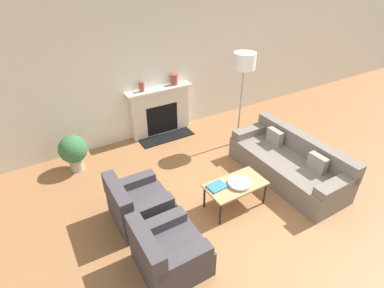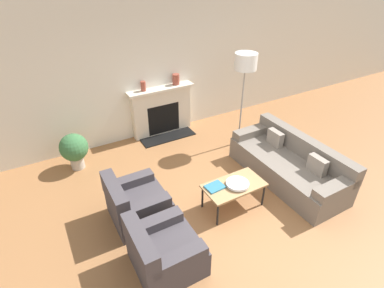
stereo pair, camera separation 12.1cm
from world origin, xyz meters
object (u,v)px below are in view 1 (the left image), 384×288
(armchair_near, at_px, (168,252))
(armchair_far, at_px, (138,205))
(bowl, at_px, (239,183))
(book, at_px, (217,186))
(mantel_vase_left, at_px, (142,87))
(potted_plant, at_px, (73,150))
(couch, at_px, (289,163))
(coffee_table, at_px, (236,186))
(mantel_vase_center_left, at_px, (174,79))
(floor_lamp, at_px, (244,66))
(fireplace, at_px, (160,112))

(armchair_near, distance_m, armchair_far, 0.97)
(armchair_far, distance_m, bowl, 1.55)
(book, xyz_separation_m, mantel_vase_left, (-0.05, 2.64, 0.72))
(mantel_vase_left, bearing_deg, potted_plant, -163.97)
(armchair_near, height_order, potted_plant, armchair_near)
(potted_plant, bearing_deg, armchair_far, -73.79)
(couch, relative_size, book, 7.42)
(coffee_table, height_order, book, book)
(armchair_far, xyz_separation_m, mantel_vase_left, (1.08, 2.23, 0.88))
(mantel_vase_left, distance_m, mantel_vase_center_left, 0.74)
(floor_lamp, height_order, mantel_vase_center_left, floor_lamp)
(armchair_near, distance_m, mantel_vase_center_left, 3.79)
(coffee_table, relative_size, floor_lamp, 0.49)
(book, relative_size, floor_lamp, 0.15)
(mantel_vase_left, xyz_separation_m, mantel_vase_center_left, (0.74, 0.00, 0.01))
(mantel_vase_center_left, bearing_deg, armchair_far, -129.17)
(bowl, xyz_separation_m, floor_lamp, (1.21, 1.54, 1.20))
(bowl, relative_size, mantel_vase_center_left, 1.58)
(coffee_table, xyz_separation_m, bowl, (0.03, -0.04, 0.07))
(couch, bearing_deg, coffee_table, -85.09)
(book, bearing_deg, coffee_table, -20.98)
(fireplace, distance_m, potted_plant, 2.01)
(armchair_far, bearing_deg, bowl, -110.17)
(fireplace, xyz_separation_m, bowl, (0.00, -2.75, -0.05))
(fireplace, bearing_deg, floor_lamp, -45.05)
(armchair_far, bearing_deg, mantel_vase_left, -25.75)
(mantel_vase_left, bearing_deg, floor_lamp, -37.82)
(mantel_vase_left, relative_size, mantel_vase_center_left, 0.89)
(coffee_table, distance_m, bowl, 0.09)
(armchair_far, height_order, bowl, armchair_far)
(armchair_far, relative_size, potted_plant, 1.15)
(floor_lamp, bearing_deg, mantel_vase_left, 142.18)
(mantel_vase_left, relative_size, potted_plant, 0.28)
(fireplace, distance_m, armchair_near, 3.51)
(fireplace, distance_m, couch, 2.89)
(mantel_vase_center_left, bearing_deg, mantel_vase_left, 180.00)
(book, bearing_deg, bowl, -25.24)
(fireplace, xyz_separation_m, book, (-0.32, -2.62, -0.07))
(fireplace, relative_size, coffee_table, 1.54)
(coffee_table, height_order, bowl, bowl)
(armchair_near, relative_size, floor_lamp, 0.43)
(couch, distance_m, coffee_table, 1.29)
(coffee_table, xyz_separation_m, book, (-0.29, 0.09, 0.05))
(book, bearing_deg, armchair_near, -157.36)
(floor_lamp, relative_size, mantel_vase_left, 9.59)
(couch, height_order, mantel_vase_center_left, mantel_vase_center_left)
(armchair_near, distance_m, coffee_table, 1.50)
(fireplace, relative_size, potted_plant, 2.05)
(coffee_table, bearing_deg, fireplace, 89.33)
(armchair_far, distance_m, mantel_vase_left, 2.63)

